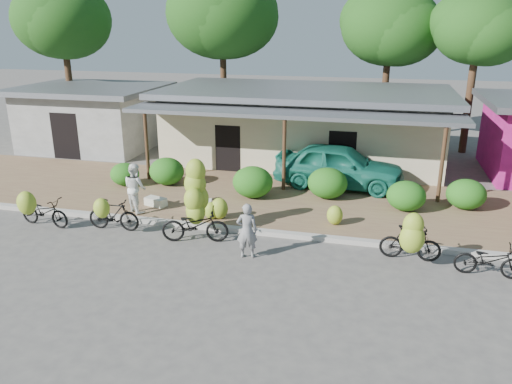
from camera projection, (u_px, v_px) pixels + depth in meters
The scene contains 28 objects.
ground at pixel (240, 262), 13.53m from camera, with size 100.00×100.00×0.00m, color #504D4A.
sidewalk at pixel (278, 200), 18.11m from camera, with size 60.00×6.00×0.12m, color olive.
curb at pixel (258, 232), 15.35m from camera, with size 60.00×0.25×0.15m, color #A8A399.
shop_main at pixel (304, 125), 23.02m from camera, with size 13.00×8.50×3.35m.
shop_grey at pixel (93, 116), 25.65m from camera, with size 7.00×6.00×3.15m.
tree_back_left at pixel (60, 17), 26.67m from camera, with size 5.27×5.16×8.42m.
tree_far_center at pixel (219, 11), 27.47m from camera, with size 6.22×6.18×9.15m.
tree_center_right at pixel (387, 24), 26.06m from camera, with size 5.20×5.08×8.05m.
tree_near_right at pixel (474, 27), 23.33m from camera, with size 4.30×4.11×7.61m.
hedge_0 at pixel (125, 174), 19.48m from camera, with size 1.14×1.03×0.89m, color #226316.
hedge_1 at pixel (167, 171), 19.55m from camera, with size 1.37×1.24×1.07m, color #226316.
hedge_2 at pixel (253, 182), 18.09m from camera, with size 1.47×1.33×1.15m, color #226316.
hedge_3 at pixel (328, 183), 18.02m from camera, with size 1.44×1.29×1.12m, color #226316.
hedge_4 at pixel (406, 196), 16.84m from camera, with size 1.30×1.17×1.02m, color #226316.
hedge_5 at pixel (466, 194), 16.99m from camera, with size 1.32×1.19×1.03m, color #226316.
bike_far_left at pixel (41, 210), 15.73m from camera, with size 1.85×1.31×1.36m.
bike_left at pixel (112, 214), 15.42m from camera, with size 1.70×1.13×1.27m.
bike_center at pixel (195, 210), 14.78m from camera, with size 2.08×1.38×2.40m.
bike_right at pixel (411, 240), 13.28m from camera, with size 1.65×1.18×1.59m.
bike_far_right at pixel (489, 260), 12.68m from camera, with size 1.72×0.67×0.89m.
loose_banana_a at pixel (211, 211), 16.14m from camera, with size 0.46×0.39×0.57m, color #B6CB32.
loose_banana_b at pixel (219, 208), 16.15m from camera, with size 0.56×0.48×0.70m, color #B6CB32.
loose_banana_c at pixel (335, 215), 15.69m from camera, with size 0.50×0.43×0.63m, color #B6CB32.
sack_near at pixel (199, 204), 17.09m from camera, with size 0.85×0.40×0.30m, color white.
sack_far at pixel (156, 202), 17.38m from camera, with size 0.75×0.38×0.28m, color white.
vendor at pixel (247, 231), 13.61m from camera, with size 0.58×0.38×1.58m, color gray.
bystander at pixel (135, 188), 16.62m from camera, with size 0.81×0.63×1.67m, color white.
teal_van at pixel (339, 166), 19.19m from camera, with size 1.98×4.91×1.67m, color #186E5A.
Camera 1 is at (3.41, -11.72, 6.16)m, focal length 35.00 mm.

